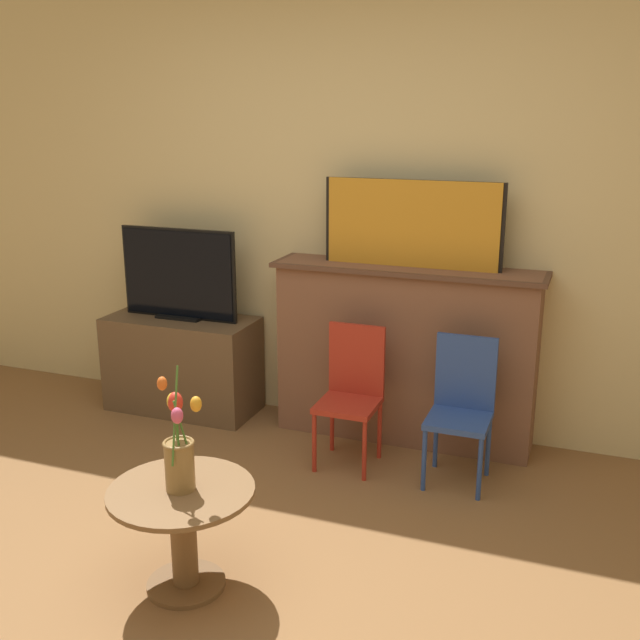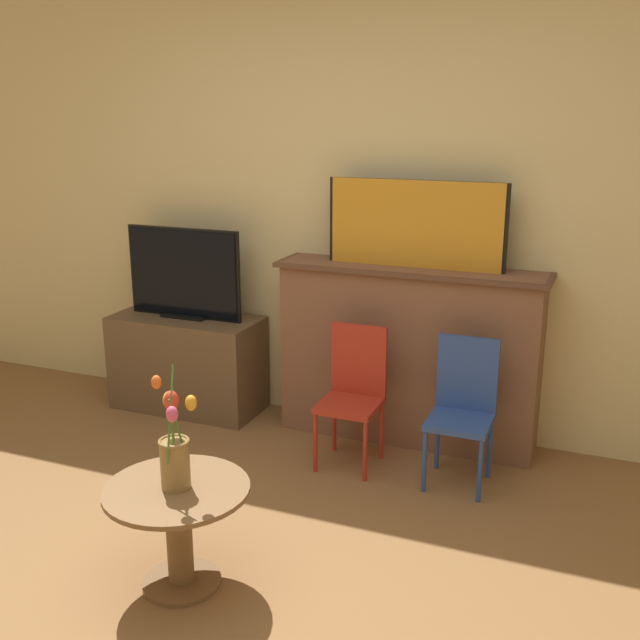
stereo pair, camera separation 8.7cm
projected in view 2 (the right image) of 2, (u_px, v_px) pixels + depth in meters
ground_plane at (172, 628)px, 2.76m from camera, size 14.00×14.00×0.00m
wall_back at (365, 199)px, 4.29m from camera, size 8.00×0.06×2.70m
fireplace_mantel at (408, 352)px, 4.23m from camera, size 1.51×0.35×1.01m
painting at (415, 224)px, 4.03m from camera, size 0.99×0.03×0.47m
tv_stand at (188, 363)px, 4.73m from camera, size 0.93×0.43×0.60m
tv_monitor at (184, 274)px, 4.58m from camera, size 0.77×0.12×0.56m
chair_red at (353, 388)px, 3.97m from camera, size 0.31×0.31×0.75m
chair_blue at (463, 404)px, 3.77m from camera, size 0.31×0.31×0.75m
side_table at (178, 521)px, 2.94m from camera, size 0.57×0.57×0.43m
vase_tulips at (174, 449)px, 2.86m from camera, size 0.18×0.24×0.51m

